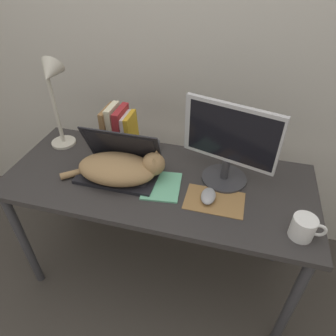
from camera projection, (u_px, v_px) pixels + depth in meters
The scene contains 13 objects.
ground_plane at pixel (145, 315), 1.63m from camera, with size 12.00×12.00×0.00m, color #3D3833.
wall_back at pixel (186, 21), 1.47m from camera, with size 8.00×0.05×2.60m.
desk at pixel (158, 191), 1.46m from camera, with size 1.45×0.61×0.73m.
laptop at pixel (120, 166), 1.42m from camera, with size 0.38×0.23×0.23m.
cat at pixel (121, 168), 1.38m from camera, with size 0.48×0.24×0.14m.
external_monitor at pixel (229, 143), 1.29m from camera, with size 0.41×0.21×0.38m.
mousepad at pixel (214, 201), 1.30m from camera, with size 0.26×0.17×0.00m.
computer_mouse at pixel (208, 196), 1.29m from camera, with size 0.06×0.11×0.03m.
book_row at pixel (119, 130), 1.55m from camera, with size 0.16×0.16×0.24m.
desk_lamp at pixel (53, 89), 1.42m from camera, with size 0.17×0.17×0.49m.
notepad at pixel (162, 186), 1.37m from camera, with size 0.19×0.22×0.01m.
webcam at pixel (156, 143), 1.58m from camera, with size 0.05×0.05×0.07m.
mug at pixel (304, 228), 1.12m from camera, with size 0.13×0.09×0.09m.
Camera 1 is at (0.33, -0.73, 1.64)m, focal length 32.00 mm.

